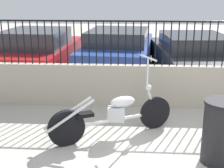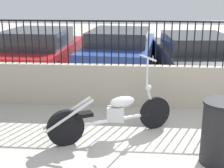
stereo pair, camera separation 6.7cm
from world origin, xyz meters
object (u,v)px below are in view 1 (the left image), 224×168
Objects in this scene: car_red at (38,51)px; car_dark_grey at (192,55)px; trash_bin at (221,132)px; car_blue at (119,49)px; motorcycle_white at (108,115)px.

car_dark_grey is at bearing -89.40° from car_red.
car_blue reaches higher than trash_bin.
trash_bin is 4.79m from car_dark_grey.
car_blue is at bearing 63.01° from motorcycle_white.
trash_bin is 0.20× the size of car_dark_grey.
motorcycle_white is 2.23× the size of trash_bin.
car_dark_grey is at bearing -100.73° from car_blue.
car_red is 0.93× the size of car_dark_grey.
car_red reaches higher than trash_bin.
motorcycle_white reaches higher than trash_bin.
motorcycle_white is at bearing -148.04° from car_red.
motorcycle_white is at bearing 157.01° from trash_bin.
motorcycle_white reaches higher than car_blue.
motorcycle_white is 0.49× the size of car_red.
motorcycle_white is 1.77m from trash_bin.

